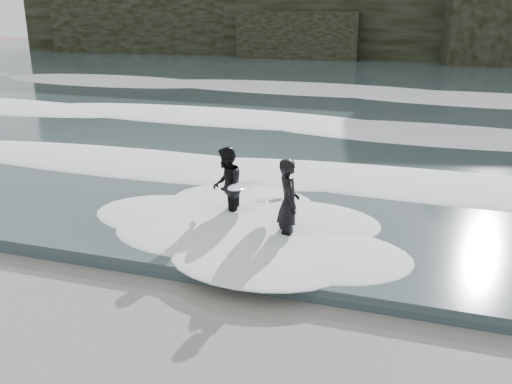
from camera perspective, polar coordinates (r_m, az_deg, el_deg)
sea at (r=35.18m, az=12.09°, el=10.45°), size 90.00×52.00×0.30m
foam_near at (r=15.82m, az=3.54°, el=1.71°), size 60.00×3.20×0.20m
foam_mid at (r=22.45m, az=8.18°, el=6.76°), size 60.00×4.00×0.24m
foam_far at (r=31.21m, az=11.24°, el=10.03°), size 60.00×4.80×0.30m
surfer_left at (r=11.98m, az=3.03°, el=-1.08°), size 1.11×1.91×1.95m
surfer_right at (r=13.20m, az=-2.81°, el=0.62°), size 1.19×2.00×1.85m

